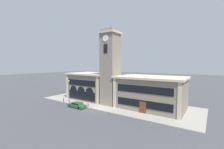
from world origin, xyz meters
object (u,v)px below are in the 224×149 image
object	(u,v)px
street_lamp	(69,88)
bollard	(64,100)
parked_car_near	(77,105)
fire_hydrant	(88,105)

from	to	relation	value
street_lamp	bollard	size ratio (longest dim) A/B	5.80
parked_car_near	street_lamp	xyz separation A→B (m)	(-4.76, 1.59, 3.46)
fire_hydrant	street_lamp	bearing A→B (deg)	-178.50
parked_car_near	bollard	size ratio (longest dim) A/B	4.54
street_lamp	fire_hydrant	bearing A→B (deg)	1.50
street_lamp	parked_car_near	bearing A→B (deg)	-18.51
fire_hydrant	bollard	bearing A→B (deg)	-178.91
parked_car_near	bollard	distance (m)	7.37
street_lamp	fire_hydrant	distance (m)	7.64
bollard	fire_hydrant	distance (m)	9.18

